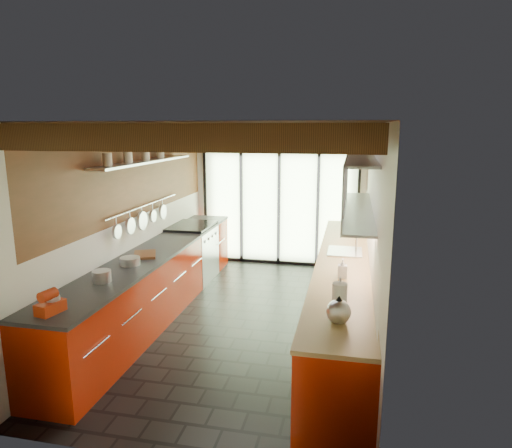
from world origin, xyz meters
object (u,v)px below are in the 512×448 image
(soap_bottle, at_px, (343,268))
(bowl, at_px, (347,223))
(kettle, at_px, (339,310))
(paper_towel, at_px, (339,300))
(stand_mixer, at_px, (51,303))

(soap_bottle, relative_size, bowl, 0.95)
(bowl, bearing_deg, kettle, -90.00)
(kettle, bearing_deg, bowl, 90.00)
(kettle, distance_m, paper_towel, 0.14)
(paper_towel, relative_size, soap_bottle, 1.65)
(soap_bottle, bearing_deg, paper_towel, -90.00)
(paper_towel, relative_size, bowl, 1.56)
(stand_mixer, bearing_deg, paper_towel, 10.52)
(stand_mixer, height_order, paper_towel, paper_towel)
(stand_mixer, relative_size, soap_bottle, 1.25)
(stand_mixer, distance_m, paper_towel, 2.58)
(kettle, xyz_separation_m, paper_towel, (-0.00, 0.14, 0.04))
(paper_towel, height_order, soap_bottle, paper_towel)
(stand_mixer, height_order, bowl, stand_mixer)
(stand_mixer, relative_size, bowl, 1.19)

